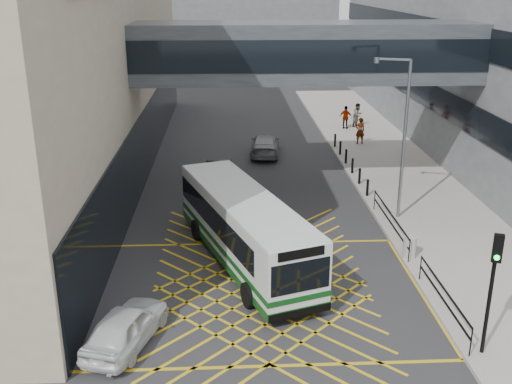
{
  "coord_description": "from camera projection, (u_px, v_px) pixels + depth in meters",
  "views": [
    {
      "loc": [
        -1.16,
        -19.79,
        11.07
      ],
      "look_at": [
        0.0,
        4.0,
        2.6
      ],
      "focal_mm": 42.0,
      "sensor_mm": 36.0,
      "label": 1
    }
  ],
  "objects": [
    {
      "name": "car_dark",
      "position": [
        219.0,
        170.0,
        34.53
      ],
      "size": [
        1.79,
        4.41,
        1.37
      ],
      "primitive_type": "imported",
      "rotation": [
        0.0,
        0.0,
        3.12
      ],
      "color": "black",
      "rests_on": "ground"
    },
    {
      "name": "street_lamp",
      "position": [
        401.0,
        130.0,
        27.79
      ],
      "size": [
        1.69,
        0.74,
        7.59
      ],
      "rotation": [
        0.0,
        0.0,
        -0.32
      ],
      "color": "slate",
      "rests_on": "pavement"
    },
    {
      "name": "bollards",
      "position": [
        349.0,
        161.0,
        36.59
      ],
      "size": [
        0.14,
        10.14,
        0.9
      ],
      "color": "black",
      "rests_on": "pavement"
    },
    {
      "name": "box_junction",
      "position": [
        261.0,
        293.0,
        22.39
      ],
      "size": [
        12.0,
        9.0,
        0.01
      ],
      "color": "gold",
      "rests_on": "ground"
    },
    {
      "name": "pedestrian_c",
      "position": [
        346.0,
        117.0,
        46.15
      ],
      "size": [
        1.15,
        0.9,
        1.75
      ],
      "primitive_type": "imported",
      "rotation": [
        0.0,
        0.0,
        2.69
      ],
      "color": "gray",
      "rests_on": "pavement"
    },
    {
      "name": "bus",
      "position": [
        244.0,
        227.0,
        24.4
      ],
      "size": [
        5.66,
        10.54,
        2.9
      ],
      "rotation": [
        0.0,
        0.0,
        0.34
      ],
      "color": "silver",
      "rests_on": "ground"
    },
    {
      "name": "car_silver",
      "position": [
        265.0,
        144.0,
        39.89
      ],
      "size": [
        2.38,
        4.79,
        1.44
      ],
      "primitive_type": "imported",
      "rotation": [
        0.0,
        0.0,
        3.05
      ],
      "color": "gray",
      "rests_on": "ground"
    },
    {
      "name": "traffic_light",
      "position": [
        493.0,
        277.0,
        17.59
      ],
      "size": [
        0.33,
        0.49,
        4.07
      ],
      "rotation": [
        0.0,
        0.0,
        -0.35
      ],
      "color": "black",
      "rests_on": "pavement"
    },
    {
      "name": "pedestrian_a",
      "position": [
        360.0,
        131.0,
        41.87
      ],
      "size": [
        0.8,
        0.62,
        1.85
      ],
      "primitive_type": "imported",
      "rotation": [
        0.0,
        0.0,
        3.28
      ],
      "color": "gray",
      "rests_on": "pavement"
    },
    {
      "name": "skybridge",
      "position": [
        306.0,
        52.0,
        31.31
      ],
      "size": [
        20.0,
        4.1,
        3.0
      ],
      "color": "#3D4247",
      "rests_on": "ground"
    },
    {
      "name": "pedestrian_b",
      "position": [
        358.0,
        115.0,
        46.76
      ],
      "size": [
        1.01,
        0.99,
        1.83
      ],
      "primitive_type": "imported",
      "rotation": [
        0.0,
        0.0,
        0.73
      ],
      "color": "gray",
      "rests_on": "pavement"
    },
    {
      "name": "car_white",
      "position": [
        126.0,
        326.0,
        19.05
      ],
      "size": [
        2.95,
        4.53,
        1.34
      ],
      "primitive_type": "imported",
      "rotation": [
        0.0,
        0.0,
        2.82
      ],
      "color": "silver",
      "rests_on": "ground"
    },
    {
      "name": "litter_bin",
      "position": [
        410.0,
        247.0,
        24.78
      ],
      "size": [
        0.53,
        0.53,
        0.93
      ],
      "primitive_type": "cylinder",
      "color": "#ADA89E",
      "rests_on": "pavement"
    },
    {
      "name": "kerb_railings",
      "position": [
        411.0,
        248.0,
        24.05
      ],
      "size": [
        0.05,
        12.54,
        1.0
      ],
      "color": "black",
      "rests_on": "pavement"
    },
    {
      "name": "ground",
      "position": [
        261.0,
        293.0,
        22.39
      ],
      "size": [
        120.0,
        120.0,
        0.0
      ],
      "primitive_type": "plane",
      "color": "#333335"
    },
    {
      "name": "pavement",
      "position": [
        393.0,
        168.0,
        36.89
      ],
      "size": [
        6.0,
        54.0,
        0.16
      ],
      "primitive_type": "cube",
      "color": "#A9A49B",
      "rests_on": "ground"
    }
  ]
}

